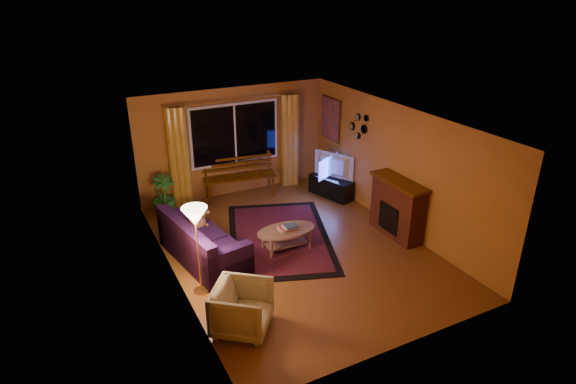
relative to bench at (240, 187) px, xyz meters
name	(u,v)px	position (x,y,z in m)	size (l,w,h in m)	color
floor	(295,249)	(0.03, -2.69, -0.26)	(4.50, 6.00, 0.02)	brown
ceiling	(296,119)	(0.03, -2.69, 2.26)	(4.50, 6.00, 0.02)	white
wall_back	(234,142)	(0.03, 0.32, 1.00)	(4.50, 0.02, 2.50)	#C57D34
wall_left	(170,213)	(-2.23, -2.69, 1.00)	(0.02, 6.00, 2.50)	#C57D34
wall_right	(396,167)	(2.29, -2.69, 1.00)	(0.02, 6.00, 2.50)	#C57D34
window	(235,134)	(0.03, 0.26, 1.20)	(2.00, 0.02, 1.30)	black
curtain_rod	(234,99)	(0.03, 0.21, 2.00)	(0.03, 0.03, 3.20)	#BF8C3F
curtain_left	(179,158)	(-1.32, 0.19, 0.87)	(0.36, 0.36, 2.24)	gold
curtain_right	(289,140)	(1.38, 0.19, 0.87)	(0.36, 0.36, 2.24)	gold
bench	(240,187)	(0.00, 0.00, 0.00)	(1.66, 0.49, 0.50)	#4F2805
potted_plant	(164,196)	(-1.81, -0.18, 0.21)	(0.52, 0.52, 0.92)	#235B1E
sofa	(203,240)	(-1.61, -2.28, 0.16)	(0.86, 2.01, 0.81)	#1E0C32
dog	(197,216)	(-1.56, -1.82, 0.41)	(0.34, 0.47, 0.51)	#935644
armchair	(242,306)	(-1.71, -4.36, 0.15)	(0.77, 0.73, 0.80)	#C4BB8F
floor_lamp	(198,251)	(-1.97, -3.20, 0.51)	(0.25, 0.25, 1.52)	#BF8C3F
rug	(279,237)	(-0.05, -2.16, -0.24)	(1.93, 3.05, 0.02)	maroon
coffee_table	(286,239)	(-0.13, -2.62, -0.04)	(1.14, 1.14, 0.41)	#97695D
tv_console	(331,187)	(1.90, -0.93, -0.02)	(0.37, 1.10, 0.46)	black
television	(332,166)	(1.90, -0.93, 0.50)	(1.01, 0.13, 0.58)	black
fireplace	(398,209)	(2.08, -3.09, 0.30)	(0.40, 1.20, 1.10)	maroon
mirror_cluster	(358,125)	(2.24, -1.39, 1.55)	(0.06, 0.60, 0.56)	black
painting	(330,119)	(2.25, -0.24, 1.40)	(0.04, 0.76, 0.96)	#EA4B0A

